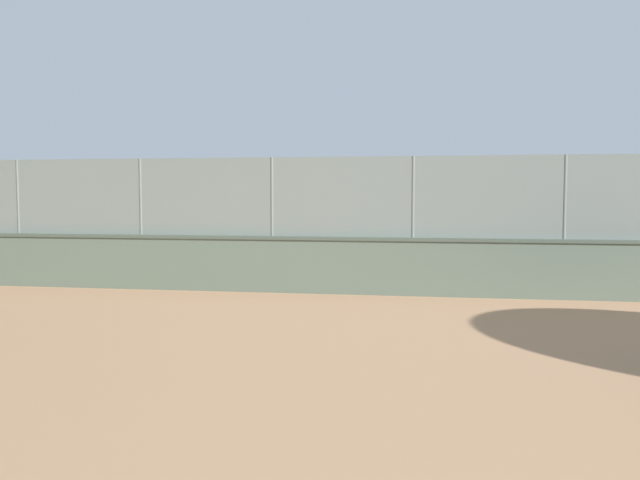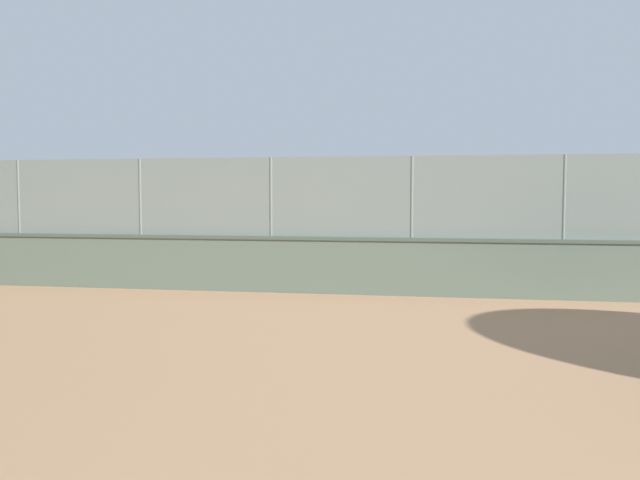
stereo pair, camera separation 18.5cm
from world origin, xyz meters
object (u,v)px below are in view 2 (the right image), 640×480
at_px(player_at_service_line, 473,243).
at_px(player_foreground_swinging, 181,244).
at_px(player_near_wall_returning, 286,238).
at_px(sports_ball, 143,274).

bearing_deg(player_at_service_line, player_foreground_swinging, 10.51).
xyz_separation_m(player_near_wall_returning, player_at_service_line, (-5.51, -0.23, -0.07)).
height_order(player_at_service_line, sports_ball, player_at_service_line).
xyz_separation_m(player_foreground_swinging, player_at_service_line, (-8.35, -1.55, 0.06)).
bearing_deg(player_near_wall_returning, sports_ball, 31.33).
bearing_deg(sports_ball, player_at_service_line, -165.09).
relative_size(player_at_service_line, sports_ball, 12.08).
bearing_deg(player_near_wall_returning, player_foreground_swinging, 24.81).
height_order(player_near_wall_returning, player_at_service_line, player_near_wall_returning).
bearing_deg(sports_ball, player_near_wall_returning, -148.67).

